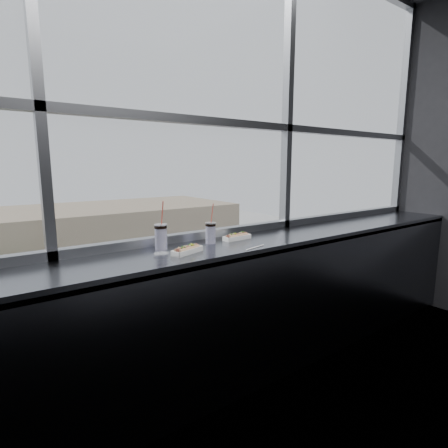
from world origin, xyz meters
TOP-DOWN VIEW (x-y plane):
  - wall_back_lower at (0.00, 1.50)m, footprint 6.00×0.00m
  - window_glass at (0.00, 1.52)m, footprint 6.00×0.00m
  - window_mullions at (0.00, 1.50)m, footprint 6.00×0.08m
  - counter at (0.00, 1.23)m, footprint 6.00×0.55m
  - counter_fascia at (0.00, 0.97)m, footprint 6.00×0.04m
  - hotdog_tray_left at (-0.25, 1.15)m, footprint 0.25×0.15m
  - hotdog_tray_right at (0.28, 1.29)m, footprint 0.24×0.09m
  - soda_cup_left at (-0.34, 1.35)m, footprint 0.09×0.09m
  - soda_cup_right at (0.04, 1.31)m, footprint 0.08×0.08m
  - loose_straw at (0.21, 1.01)m, footprint 0.20×0.05m
  - wrapper at (-0.41, 1.20)m, footprint 0.10×0.07m
  - street_asphalt at (0.00, 21.50)m, footprint 80.00×10.00m
  - far_sidewalk at (0.00, 29.50)m, footprint 80.00×6.00m
  - car_near_d at (5.54, 17.50)m, footprint 2.94×6.06m
  - car_near_e at (12.00, 17.50)m, footprint 2.81×6.34m
  - car_far_c at (10.29, 25.50)m, footprint 2.87×6.23m
  - car_far_b at (1.49, 25.50)m, footprint 2.75×5.77m
  - pedestrian_d at (8.40, 30.39)m, footprint 0.66×0.88m
  - pedestrian_c at (5.18, 29.19)m, footprint 0.83×0.62m
  - tree_center at (0.69, 29.50)m, footprint 3.62×3.62m
  - tree_right at (9.74, 29.50)m, footprint 2.91×2.91m

SIDE VIEW (x-z plane):
  - far_sidewalk at x=0.00m, z-range -11.00..-10.96m
  - street_asphalt at x=0.00m, z-range -11.00..-10.94m
  - pedestrian_c at x=5.18m, z-range -10.96..-9.09m
  - car_far_b at x=1.49m, z-range -10.94..-9.07m
  - pedestrian_d at x=8.40m, z-range -10.96..-8.99m
  - car_near_d at x=5.54m, z-range -10.94..-8.98m
  - car_far_c at x=10.29m, z-range -10.94..-8.91m
  - car_near_e at x=12.00m, z-range -10.94..-8.85m
  - tree_right at x=9.74m, z-range -10.19..-5.64m
  - tree_center at x=0.69m, z-range -9.99..-4.33m
  - wall_back_lower at x=0.00m, z-range -2.45..3.55m
  - counter_fascia at x=0.00m, z-range 0.03..1.07m
  - counter at x=0.00m, z-range 1.04..1.10m
  - loose_straw at x=0.21m, z-range 1.10..1.11m
  - wrapper at x=-0.41m, z-range 1.10..1.12m
  - hotdog_tray_right at x=0.28m, z-range 1.09..1.15m
  - hotdog_tray_left at x=-0.25m, z-range 1.09..1.15m
  - soda_cup_right at x=0.04m, z-range 1.04..1.33m
  - soda_cup_left at x=-0.34m, z-range 1.03..1.36m
  - window_glass at x=0.00m, z-range -0.70..5.30m
  - window_mullions at x=0.00m, z-range 1.10..3.50m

